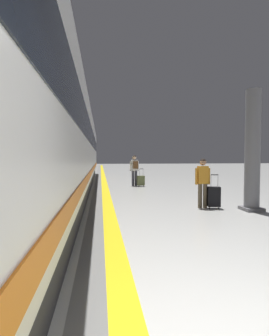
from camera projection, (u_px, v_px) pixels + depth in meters
safety_line_strip at (106, 194)px, 10.86m from camera, size 0.36×80.00×0.01m
tactile_edge_band at (99, 194)px, 10.82m from camera, size 0.57×80.00×0.01m
high_speed_train at (44, 129)px, 8.19m from camera, size 2.94×34.06×4.97m
passenger_near at (203, 179)px, 7.90m from camera, size 0.49×0.20×1.56m
suitcase_near at (214, 197)px, 7.86m from camera, size 0.42×0.31×1.07m
passenger_mid at (135, 168)px, 13.96m from camera, size 0.51×0.40×1.71m
suitcase_mid at (141, 181)px, 13.78m from camera, size 0.42×0.31×0.98m
platform_pillar at (252, 153)px, 7.51m from camera, size 0.56×0.56×3.60m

